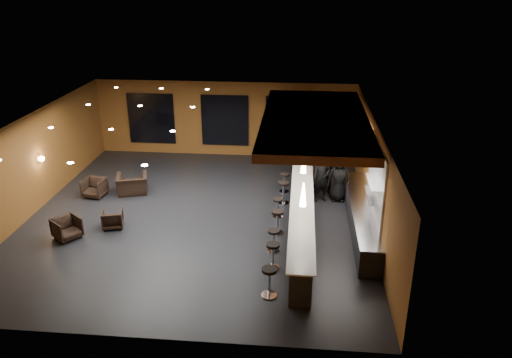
# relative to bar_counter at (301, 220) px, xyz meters

# --- Properties ---
(floor) EXTENTS (12.00, 13.00, 0.10)m
(floor) POSITION_rel_bar_counter_xyz_m (-3.65, 1.00, -0.55)
(floor) COLOR black
(floor) RESTS_ON ground
(ceiling) EXTENTS (12.00, 13.00, 0.10)m
(ceiling) POSITION_rel_bar_counter_xyz_m (-3.65, 1.00, 3.05)
(ceiling) COLOR black
(wall_back) EXTENTS (12.00, 0.10, 3.50)m
(wall_back) POSITION_rel_bar_counter_xyz_m (-3.65, 7.55, 1.25)
(wall_back) COLOR brown
(wall_back) RESTS_ON floor
(wall_front) EXTENTS (12.00, 0.10, 3.50)m
(wall_front) POSITION_rel_bar_counter_xyz_m (-3.65, -5.55, 1.25)
(wall_front) COLOR brown
(wall_front) RESTS_ON floor
(wall_left) EXTENTS (0.10, 13.00, 3.50)m
(wall_left) POSITION_rel_bar_counter_xyz_m (-9.70, 1.00, 1.25)
(wall_left) COLOR brown
(wall_left) RESTS_ON floor
(wall_right) EXTENTS (0.10, 13.00, 3.50)m
(wall_right) POSITION_rel_bar_counter_xyz_m (2.40, 1.00, 1.25)
(wall_right) COLOR brown
(wall_right) RESTS_ON floor
(wood_soffit) EXTENTS (3.60, 8.00, 0.28)m
(wood_soffit) POSITION_rel_bar_counter_xyz_m (0.35, 2.00, 2.86)
(wood_soffit) COLOR brown
(wood_soffit) RESTS_ON ceiling
(window_left) EXTENTS (2.20, 0.06, 2.40)m
(window_left) POSITION_rel_bar_counter_xyz_m (-7.15, 7.44, 1.20)
(window_left) COLOR black
(window_left) RESTS_ON wall_back
(window_center) EXTENTS (2.20, 0.06, 2.40)m
(window_center) POSITION_rel_bar_counter_xyz_m (-3.65, 7.44, 1.20)
(window_center) COLOR black
(window_center) RESTS_ON wall_back
(window_right) EXTENTS (2.20, 0.06, 2.40)m
(window_right) POSITION_rel_bar_counter_xyz_m (-0.65, 7.44, 1.20)
(window_right) COLOR black
(window_right) RESTS_ON wall_back
(tile_backsplash) EXTENTS (0.06, 3.20, 2.40)m
(tile_backsplash) POSITION_rel_bar_counter_xyz_m (2.31, 0.00, 1.50)
(tile_backsplash) COLOR white
(tile_backsplash) RESTS_ON wall_right
(bar_counter) EXTENTS (0.60, 8.00, 1.00)m
(bar_counter) POSITION_rel_bar_counter_xyz_m (0.00, 0.00, 0.00)
(bar_counter) COLOR black
(bar_counter) RESTS_ON floor
(bar_top) EXTENTS (0.78, 8.10, 0.05)m
(bar_top) POSITION_rel_bar_counter_xyz_m (0.00, 0.00, 0.52)
(bar_top) COLOR silver
(bar_top) RESTS_ON bar_counter
(prep_counter) EXTENTS (0.70, 6.00, 0.86)m
(prep_counter) POSITION_rel_bar_counter_xyz_m (2.00, 0.50, -0.07)
(prep_counter) COLOR black
(prep_counter) RESTS_ON floor
(prep_top) EXTENTS (0.72, 6.00, 0.03)m
(prep_top) POSITION_rel_bar_counter_xyz_m (2.00, 0.50, 0.39)
(prep_top) COLOR silver
(prep_top) RESTS_ON prep_counter
(wall_shelf_lower) EXTENTS (0.30, 1.50, 0.03)m
(wall_shelf_lower) POSITION_rel_bar_counter_xyz_m (2.17, -0.20, 1.10)
(wall_shelf_lower) COLOR silver
(wall_shelf_lower) RESTS_ON wall_right
(wall_shelf_upper) EXTENTS (0.30, 1.50, 0.03)m
(wall_shelf_upper) POSITION_rel_bar_counter_xyz_m (2.17, -0.20, 1.55)
(wall_shelf_upper) COLOR silver
(wall_shelf_upper) RESTS_ON wall_right
(column) EXTENTS (0.60, 0.60, 3.50)m
(column) POSITION_rel_bar_counter_xyz_m (0.00, 4.60, 1.25)
(column) COLOR #A28B24
(column) RESTS_ON floor
(wall_sconce) EXTENTS (0.22, 0.22, 0.22)m
(wall_sconce) POSITION_rel_bar_counter_xyz_m (-9.53, 1.50, 1.30)
(wall_sconce) COLOR #FFE5B2
(wall_sconce) RESTS_ON wall_left
(pendant_0) EXTENTS (0.20, 0.20, 0.70)m
(pendant_0) POSITION_rel_bar_counter_xyz_m (0.00, -2.00, 1.85)
(pendant_0) COLOR white
(pendant_0) RESTS_ON wood_soffit
(pendant_1) EXTENTS (0.20, 0.20, 0.70)m
(pendant_1) POSITION_rel_bar_counter_xyz_m (0.00, 0.50, 1.85)
(pendant_1) COLOR white
(pendant_1) RESTS_ON wood_soffit
(pendant_2) EXTENTS (0.20, 0.20, 0.70)m
(pendant_2) POSITION_rel_bar_counter_xyz_m (0.00, 3.00, 1.85)
(pendant_2) COLOR white
(pendant_2) RESTS_ON wood_soffit
(staff_a) EXTENTS (0.81, 0.69, 1.90)m
(staff_a) POSITION_rel_bar_counter_xyz_m (0.71, 2.68, 0.45)
(staff_a) COLOR black
(staff_a) RESTS_ON floor
(staff_b) EXTENTS (1.00, 0.85, 1.81)m
(staff_b) POSITION_rel_bar_counter_xyz_m (0.96, 3.28, 0.41)
(staff_b) COLOR black
(staff_b) RESTS_ON floor
(staff_c) EXTENTS (0.91, 0.63, 1.80)m
(staff_c) POSITION_rel_bar_counter_xyz_m (1.38, 2.79, 0.40)
(staff_c) COLOR black
(staff_c) RESTS_ON floor
(armchair_a) EXTENTS (1.10, 1.10, 0.73)m
(armchair_a) POSITION_rel_bar_counter_xyz_m (-7.64, -0.98, -0.14)
(armchair_a) COLOR black
(armchair_a) RESTS_ON floor
(armchair_b) EXTENTS (0.84, 0.86, 0.64)m
(armchair_b) POSITION_rel_bar_counter_xyz_m (-6.43, -0.11, -0.18)
(armchair_b) COLOR black
(armchair_b) RESTS_ON floor
(armchair_c) EXTENTS (0.89, 0.90, 0.73)m
(armchair_c) POSITION_rel_bar_counter_xyz_m (-8.02, 2.28, -0.13)
(armchair_c) COLOR black
(armchair_c) RESTS_ON floor
(armchair_d) EXTENTS (1.42, 1.32, 0.77)m
(armchair_d) POSITION_rel_bar_counter_xyz_m (-6.66, 2.73, -0.12)
(armchair_d) COLOR black
(armchair_d) RESTS_ON floor
(bar_stool_0) EXTENTS (0.44, 0.44, 0.86)m
(bar_stool_0) POSITION_rel_bar_counter_xyz_m (-0.83, -3.53, 0.05)
(bar_stool_0) COLOR silver
(bar_stool_0) RESTS_ON floor
(bar_stool_1) EXTENTS (0.41, 0.41, 0.82)m
(bar_stool_1) POSITION_rel_bar_counter_xyz_m (-0.82, -2.17, 0.02)
(bar_stool_1) COLOR silver
(bar_stool_1) RESTS_ON floor
(bar_stool_2) EXTENTS (0.38, 0.38, 0.75)m
(bar_stool_2) POSITION_rel_bar_counter_xyz_m (-0.85, -1.22, -0.02)
(bar_stool_2) COLOR silver
(bar_stool_2) RESTS_ON floor
(bar_stool_3) EXTENTS (0.42, 0.42, 0.83)m
(bar_stool_3) POSITION_rel_bar_counter_xyz_m (-0.80, -0.03, 0.03)
(bar_stool_3) COLOR silver
(bar_stool_3) RESTS_ON floor
(bar_stool_4) EXTENTS (0.36, 0.36, 0.72)m
(bar_stool_4) POSITION_rel_bar_counter_xyz_m (-0.84, 1.16, -0.04)
(bar_stool_4) COLOR silver
(bar_stool_4) RESTS_ON floor
(bar_stool_5) EXTENTS (0.44, 0.44, 0.86)m
(bar_stool_5) POSITION_rel_bar_counter_xyz_m (-0.69, 2.32, 0.05)
(bar_stool_5) COLOR silver
(bar_stool_5) RESTS_ON floor
(bar_stool_6) EXTENTS (0.39, 0.39, 0.78)m
(bar_stool_6) POSITION_rel_bar_counter_xyz_m (-0.70, 3.37, -0.00)
(bar_stool_6) COLOR silver
(bar_stool_6) RESTS_ON floor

